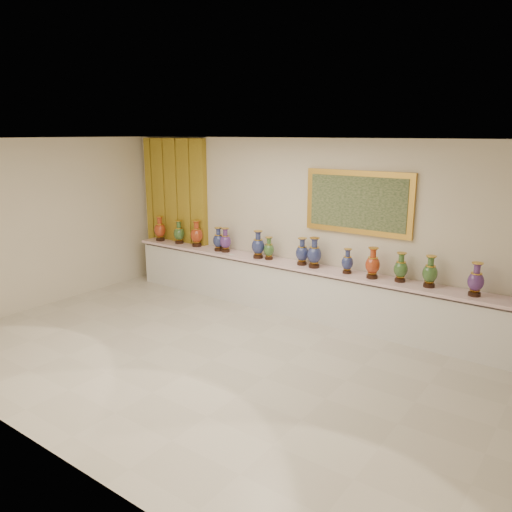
{
  "coord_description": "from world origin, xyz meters",
  "views": [
    {
      "loc": [
        4.24,
        -4.82,
        3.08
      ],
      "look_at": [
        -0.47,
        1.7,
        1.09
      ],
      "focal_mm": 35.0,
      "sensor_mm": 36.0,
      "label": 1
    }
  ],
  "objects_px": {
    "vase_1": "(179,233)",
    "vase_2": "(197,235)",
    "vase_0": "(160,230)",
    "counter": "(297,290)"
  },
  "relations": [
    {
      "from": "vase_1",
      "to": "vase_2",
      "type": "height_order",
      "value": "vase_2"
    },
    {
      "from": "vase_0",
      "to": "counter",
      "type": "bearing_deg",
      "value": 0.79
    },
    {
      "from": "counter",
      "to": "vase_1",
      "type": "height_order",
      "value": "vase_1"
    },
    {
      "from": "vase_1",
      "to": "vase_2",
      "type": "xyz_separation_m",
      "value": [
        0.47,
        0.01,
        0.02
      ]
    },
    {
      "from": "counter",
      "to": "vase_0",
      "type": "xyz_separation_m",
      "value": [
        -3.3,
        -0.05,
        0.69
      ]
    },
    {
      "from": "vase_0",
      "to": "vase_1",
      "type": "distance_m",
      "value": 0.51
    },
    {
      "from": "vase_2",
      "to": "vase_0",
      "type": "bearing_deg",
      "value": -177.19
    },
    {
      "from": "vase_0",
      "to": "vase_1",
      "type": "bearing_deg",
      "value": 3.87
    },
    {
      "from": "vase_0",
      "to": "vase_1",
      "type": "height_order",
      "value": "vase_0"
    },
    {
      "from": "counter",
      "to": "vase_0",
      "type": "relative_size",
      "value": 14.18
    }
  ]
}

